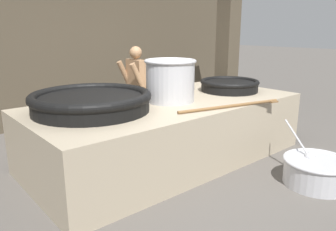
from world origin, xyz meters
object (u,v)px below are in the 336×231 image
stock_pot (170,80)px  prep_bowl_vegetables (317,170)px  giant_wok_near (91,101)px  giant_wok_far (229,85)px  cook (136,87)px

stock_pot → prep_bowl_vegetables: size_ratio=0.71×
giant_wok_near → prep_bowl_vegetables: bearing=-45.6°
prep_bowl_vegetables → giant_wok_far: bearing=76.2°
giant_wok_near → prep_bowl_vegetables: size_ratio=1.46×
giant_wok_far → stock_pot: stock_pot is taller
stock_pot → cook: (0.34, 1.32, -0.32)m
giant_wok_near → giant_wok_far: giant_wok_near is taller
giant_wok_near → stock_pot: size_ratio=2.06×
giant_wok_far → prep_bowl_vegetables: (-0.43, -1.74, -0.78)m
giant_wok_near → stock_pot: 1.15m
giant_wok_far → cook: 1.64m
giant_wok_far → cook: size_ratio=0.61×
giant_wok_far → prep_bowl_vegetables: size_ratio=0.93×
giant_wok_near → cook: size_ratio=0.95×
giant_wok_near → giant_wok_far: 2.37m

